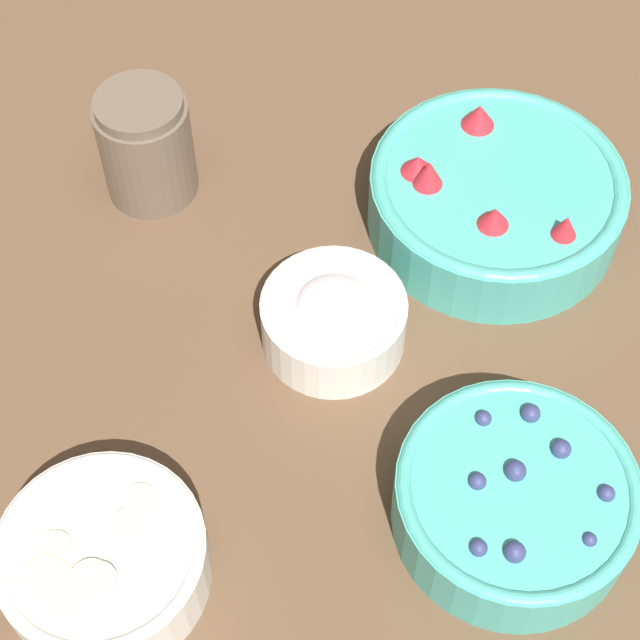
{
  "coord_description": "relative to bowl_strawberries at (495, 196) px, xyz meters",
  "views": [
    {
      "loc": [
        -0.45,
        0.04,
        0.73
      ],
      "look_at": [
        0.02,
        0.04,
        0.05
      ],
      "focal_mm": 60.0,
      "sensor_mm": 36.0,
      "label": 1
    }
  ],
  "objects": [
    {
      "name": "bowl_cream",
      "position": [
        -0.12,
        0.14,
        -0.01
      ],
      "size": [
        0.12,
        0.12,
        0.06
      ],
      "color": "white",
      "rests_on": "ground_plane"
    },
    {
      "name": "bowl_blueberries",
      "position": [
        -0.28,
        0.01,
        -0.0
      ],
      "size": [
        0.17,
        0.17,
        0.06
      ],
      "color": "#47AD9E",
      "rests_on": "ground_plane"
    },
    {
      "name": "ground_plane",
      "position": [
        -0.15,
        0.11,
        -0.04
      ],
      "size": [
        4.0,
        4.0,
        0.0
      ],
      "primitive_type": "plane",
      "color": "brown"
    },
    {
      "name": "bowl_strawberries",
      "position": [
        0.0,
        0.0,
        0.0
      ],
      "size": [
        0.22,
        0.22,
        0.08
      ],
      "color": "#47AD9E",
      "rests_on": "ground_plane"
    },
    {
      "name": "bowl_bananas",
      "position": [
        -0.33,
        0.3,
        -0.01
      ],
      "size": [
        0.15,
        0.15,
        0.05
      ],
      "color": "silver",
      "rests_on": "ground_plane"
    },
    {
      "name": "jar_chocolate",
      "position": [
        0.04,
        0.3,
        0.01
      ],
      "size": [
        0.08,
        0.08,
        0.11
      ],
      "color": "brown",
      "rests_on": "ground_plane"
    }
  ]
}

